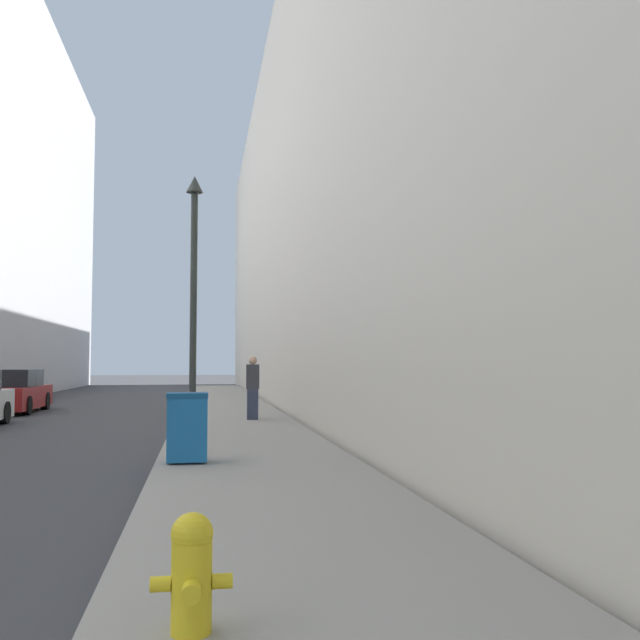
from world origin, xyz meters
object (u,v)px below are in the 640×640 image
(lamppost, at_px, (194,290))
(parked_sedan_far, at_px, (13,393))
(trash_bin, at_px, (187,427))
(fire_hydrant, at_px, (192,570))
(pedestrian_on_sidewalk, at_px, (253,388))

(lamppost, xyz_separation_m, parked_sedan_far, (-6.33, 10.40, -2.68))
(trash_bin, relative_size, lamppost, 0.19)
(fire_hydrant, relative_size, pedestrian_on_sidewalk, 0.40)
(trash_bin, distance_m, lamppost, 5.24)
(lamppost, distance_m, pedestrian_on_sidewalk, 4.81)
(fire_hydrant, distance_m, lamppost, 12.13)
(trash_bin, xyz_separation_m, pedestrian_on_sidewalk, (1.63, 8.42, 0.32))
(parked_sedan_far, bearing_deg, trash_bin, -67.06)
(trash_bin, xyz_separation_m, lamppost, (0.02, 4.52, 2.64))
(lamppost, distance_m, parked_sedan_far, 12.46)
(trash_bin, bearing_deg, pedestrian_on_sidewalk, 79.07)
(parked_sedan_far, xyz_separation_m, pedestrian_on_sidewalk, (7.94, -6.50, 0.35))
(fire_hydrant, relative_size, parked_sedan_far, 0.15)
(trash_bin, bearing_deg, lamppost, 89.79)
(pedestrian_on_sidewalk, bearing_deg, fire_hydrant, -95.30)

